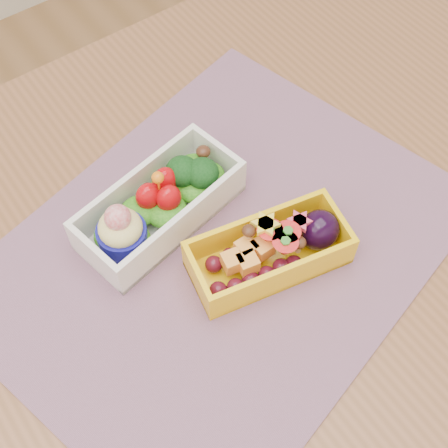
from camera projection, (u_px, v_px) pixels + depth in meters
ground at (221, 437)px, 1.33m from camera, size 3.00×3.00×0.00m
table at (219, 304)px, 0.78m from camera, size 1.20×0.80×0.75m
placemat at (221, 249)px, 0.71m from camera, size 0.60×0.51×0.00m
bento_white at (159, 205)px, 0.71m from camera, size 0.21×0.12×0.08m
bento_yellow at (272, 250)px, 0.68m from camera, size 0.18×0.11×0.06m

